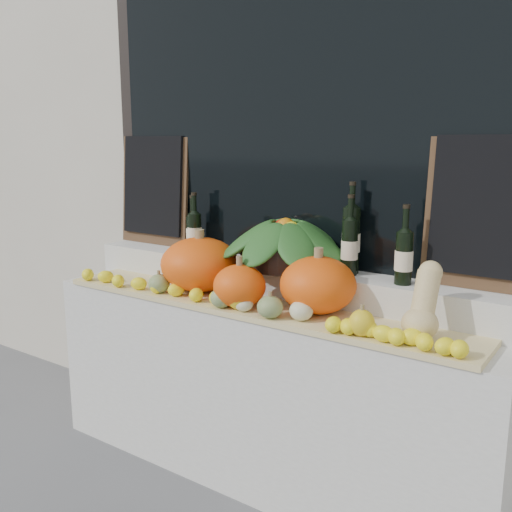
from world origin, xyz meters
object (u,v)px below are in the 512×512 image
produce_bowl (286,242)px  wine_bottle_tall (351,239)px  pumpkin_left (200,264)px  pumpkin_right (318,285)px  butternut_squash (423,306)px

produce_bowl → wine_bottle_tall: bearing=7.1°
pumpkin_left → wine_bottle_tall: size_ratio=0.93×
pumpkin_left → pumpkin_right: bearing=0.5°
produce_bowl → pumpkin_right: bearing=-34.6°
pumpkin_left → butternut_squash: (1.13, -0.05, -0.01)m
produce_bowl → wine_bottle_tall: wine_bottle_tall is taller
pumpkin_left → produce_bowl: (0.37, 0.20, 0.12)m
pumpkin_right → wine_bottle_tall: wine_bottle_tall is taller
produce_bowl → wine_bottle_tall: 0.33m
pumpkin_left → produce_bowl: size_ratio=0.58×
pumpkin_left → produce_bowl: 0.44m
butternut_squash → pumpkin_right: bearing=173.3°
butternut_squash → produce_bowl: produce_bowl is taller
pumpkin_left → butternut_squash: bearing=-2.6°
pumpkin_right → wine_bottle_tall: 0.29m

